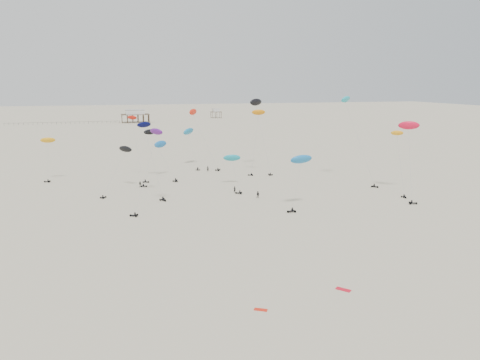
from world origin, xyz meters
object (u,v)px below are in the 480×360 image
object	(u,v)px
pavilion_main	(135,117)
pavilion_small	(216,114)
rig_0	(151,151)
rig_4	(158,149)
rig_9	(257,123)
spectator_0	(235,192)

from	to	relation	value
pavilion_main	pavilion_small	distance (m)	76.16
rig_0	rig_4	size ratio (longest dim) A/B	1.51
pavilion_small	rig_9	xyz separation A→B (m)	(-42.97, -251.85, 13.64)
rig_0	rig_4	distance (m)	27.49
pavilion_main	pavilion_small	size ratio (longest dim) A/B	2.33
pavilion_main	rig_0	world-z (taller)	rig_0
pavilion_small	rig_4	size ratio (longest dim) A/B	0.68
rig_0	rig_9	world-z (taller)	rig_9
rig_0	rig_9	distance (m)	43.93
rig_0	rig_9	xyz separation A→B (m)	(36.53, 23.99, 4.49)
pavilion_main	pavilion_small	bearing A→B (deg)	23.20
rig_0	rig_9	bearing A→B (deg)	-171.88
pavilion_small	rig_4	xyz separation A→B (m)	(-74.88, -248.96, 5.71)
pavilion_main	spectator_0	size ratio (longest dim) A/B	10.62
spectator_0	rig_0	bearing A→B (deg)	40.38
spectator_0	pavilion_small	bearing A→B (deg)	-62.62
pavilion_small	rig_9	distance (m)	255.85
pavilion_main	rig_0	distance (m)	246.16
rig_0	spectator_0	distance (m)	25.92
rig_4	rig_9	size ratio (longest dim) A/B	0.62
pavilion_small	rig_9	bearing A→B (deg)	-99.68
pavilion_small	rig_0	size ratio (longest dim) A/B	0.45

